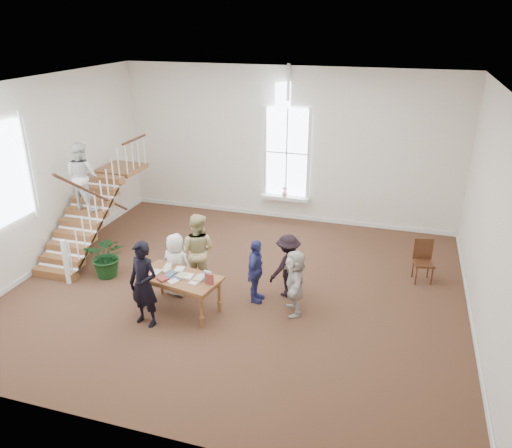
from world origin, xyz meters
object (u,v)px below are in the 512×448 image
(police_officer, at_px, (144,284))
(woman_cluster_a, at_px, (256,271))
(woman_cluster_b, at_px, (288,266))
(person_yellow, at_px, (198,250))
(side_chair, at_px, (423,258))
(elderly_woman, at_px, (176,265))
(woman_cluster_c, at_px, (295,282))
(library_table, at_px, (179,280))
(floor_plant, at_px, (107,256))

(police_officer, height_order, woman_cluster_a, police_officer)
(woman_cluster_b, bearing_deg, police_officer, -17.23)
(person_yellow, distance_m, woman_cluster_b, 2.07)
(woman_cluster_a, relative_size, side_chair, 1.42)
(elderly_woman, height_order, woman_cluster_a, woman_cluster_a)
(side_chair, bearing_deg, woman_cluster_a, -162.23)
(woman_cluster_c, bearing_deg, library_table, -93.97)
(police_officer, bearing_deg, floor_plant, 151.43)
(police_officer, height_order, side_chair, police_officer)
(woman_cluster_b, height_order, side_chair, woman_cluster_b)
(library_table, relative_size, side_chair, 1.82)
(woman_cluster_b, bearing_deg, floor_plant, -49.95)
(elderly_woman, relative_size, side_chair, 1.42)
(woman_cluster_c, height_order, floor_plant, woman_cluster_c)
(library_table, relative_size, person_yellow, 1.05)
(library_table, relative_size, woman_cluster_b, 1.27)
(library_table, bearing_deg, police_officer, -113.14)
(woman_cluster_b, bearing_deg, person_yellow, -50.67)
(person_yellow, distance_m, floor_plant, 2.26)
(person_yellow, height_order, woman_cluster_b, person_yellow)
(elderly_woman, relative_size, woman_cluster_c, 1.01)
(side_chair, bearing_deg, woman_cluster_b, -163.69)
(police_officer, relative_size, woman_cluster_c, 1.26)
(woman_cluster_a, distance_m, woman_cluster_b, 0.75)
(person_yellow, height_order, side_chair, person_yellow)
(person_yellow, bearing_deg, elderly_woman, 59.12)
(police_officer, xyz_separation_m, person_yellow, (0.40, 1.75, -0.02))
(elderly_woman, height_order, side_chair, elderly_woman)
(woman_cluster_b, relative_size, floor_plant, 1.35)
(library_table, height_order, side_chair, side_chair)
(floor_plant, bearing_deg, side_chair, 15.42)
(person_yellow, relative_size, woman_cluster_c, 1.24)
(woman_cluster_b, bearing_deg, library_table, -23.08)
(library_table, distance_m, woman_cluster_c, 2.40)
(woman_cluster_c, distance_m, side_chair, 3.40)
(woman_cluster_b, xyz_separation_m, floor_plant, (-4.28, -0.38, -0.19))
(elderly_woman, relative_size, woman_cluster_a, 1.00)
(elderly_woman, bearing_deg, person_yellow, -116.92)
(side_chair, bearing_deg, library_table, -162.45)
(person_yellow, height_order, woman_cluster_a, person_yellow)
(person_yellow, xyz_separation_m, woman_cluster_c, (2.36, -0.49, -0.17))
(woman_cluster_a, height_order, woman_cluster_c, woman_cluster_a)
(person_yellow, bearing_deg, floor_plant, 5.85)
(elderly_woman, xyz_separation_m, floor_plant, (-1.92, 0.28, -0.19))
(police_officer, height_order, person_yellow, police_officer)
(library_table, height_order, woman_cluster_a, woman_cluster_a)
(person_yellow, xyz_separation_m, woman_cluster_a, (1.46, -0.29, -0.16))
(police_officer, distance_m, woman_cluster_b, 3.12)
(elderly_woman, xyz_separation_m, person_yellow, (0.30, 0.50, 0.16))
(police_officer, bearing_deg, elderly_woman, 96.80)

